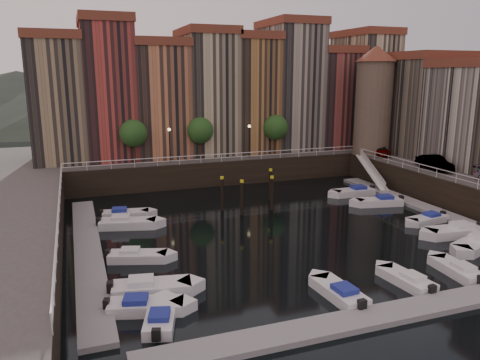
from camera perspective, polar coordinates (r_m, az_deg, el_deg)
name	(u,v)px	position (r m, az deg, el deg)	size (l,w,h in m)	color
ground	(276,225)	(42.46, 4.36, -5.54)	(200.00, 200.00, 0.00)	black
quay_far	(200,160)	(65.95, -4.87, 2.46)	(80.00, 20.00, 3.00)	black
dock_left	(88,250)	(38.07, -18.07, -8.11)	(2.00, 28.00, 0.35)	gray
dock_right	(429,209)	(50.27, 22.00, -3.32)	(2.00, 28.00, 0.35)	gray
dock_near	(398,312)	(28.98, 18.70, -15.02)	(30.00, 2.00, 0.35)	gray
mountains	(133,92)	(147.94, -12.88, 10.47)	(145.00, 100.00, 18.00)	#2D382D
far_terrace	(228,92)	(63.46, -1.50, 10.69)	(48.70, 10.30, 17.50)	#927D5D
right_terrace	(480,108)	(59.28, 27.22, 7.78)	(9.30, 24.30, 14.00)	#6A6050
corner_tower	(374,99)	(63.03, 15.99, 9.50)	(5.20, 5.20, 13.80)	#6B5B4C
promenade_trees	(206,130)	(57.39, -4.22, 6.05)	(21.20, 3.20, 5.20)	black
street_lamps	(211,137)	(56.61, -3.61, 5.26)	(10.36, 0.36, 4.18)	black
railings	(256,174)	(45.80, 1.95, 0.77)	(36.08, 34.04, 0.52)	white
gangway	(371,170)	(58.73, 15.73, 1.14)	(2.78, 8.32, 3.73)	white
mooring_pilings	(252,193)	(47.05, 1.47, -1.57)	(6.40, 4.30, 3.78)	black
boat_left_0	(144,306)	(28.33, -11.60, -14.84)	(4.65, 2.74, 1.04)	silver
boat_left_1	(150,288)	(30.29, -10.92, -12.80)	(5.24, 2.66, 1.18)	silver
boat_left_2	(136,256)	(35.43, -12.51, -9.06)	(4.55, 2.82, 1.02)	silver
boat_left_3	(126,223)	(42.84, -13.67, -5.15)	(5.30, 3.04, 1.19)	silver
boat_left_4	(125,214)	(45.82, -13.88, -4.04)	(4.64, 2.30, 1.04)	silver
boat_right_0	(477,244)	(41.27, 26.90, -6.93)	(5.22, 3.42, 1.18)	silver
boat_right_1	(456,231)	(43.54, 24.81, -5.71)	(5.34, 2.33, 1.21)	silver
boat_right_2	(428,219)	(46.34, 21.95, -4.45)	(4.36, 2.11, 0.98)	silver
boat_right_3	(380,202)	(50.69, 16.69, -2.54)	(5.09, 2.71, 1.14)	silver
boat_right_4	(354,192)	(54.04, 13.77, -1.42)	(5.00, 1.90, 1.14)	silver
boat_near_0	(161,318)	(27.05, -9.66, -16.21)	(2.63, 4.40, 0.99)	silver
boat_near_1	(340,293)	(29.94, 12.05, -13.27)	(1.94, 4.61, 1.05)	silver
boat_near_2	(407,280)	(32.82, 19.72, -11.38)	(1.97, 4.38, 0.99)	silver
boat_near_3	(458,270)	(35.60, 25.04, -9.91)	(1.93, 4.51, 1.02)	silver
car_a	(380,151)	(62.34, 16.71, 3.40)	(1.64, 4.07, 1.39)	gray
car_b	(434,164)	(54.93, 22.61, 1.83)	(1.69, 4.85, 1.60)	gray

